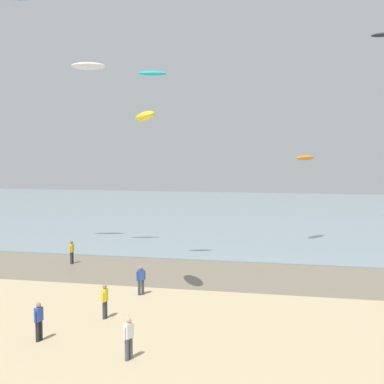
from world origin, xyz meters
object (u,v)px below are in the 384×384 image
(person_mid_beach, at_px, (72,252))
(kite_aloft_5, at_px, (88,66))
(person_far_down_beach, at_px, (39,320))
(person_by_waterline, at_px, (105,300))
(person_right_flank, at_px, (129,337))
(kite_aloft_4, at_px, (145,116))
(kite_aloft_2, at_px, (384,35))
(kite_aloft_1, at_px, (152,73))
(kite_aloft_6, at_px, (305,158))
(person_nearest_camera, at_px, (141,279))

(person_mid_beach, xyz_separation_m, kite_aloft_5, (-0.44, 4.54, 14.38))
(person_mid_beach, bearing_deg, person_far_down_beach, -69.50)
(person_by_waterline, bearing_deg, person_right_flank, -58.16)
(person_right_flank, relative_size, kite_aloft_4, 0.57)
(person_by_waterline, bearing_deg, kite_aloft_2, 63.46)
(person_far_down_beach, xyz_separation_m, kite_aloft_1, (0.82, 14.67, 12.85))
(kite_aloft_2, relative_size, kite_aloft_6, 1.02)
(person_by_waterline, xyz_separation_m, kite_aloft_1, (-0.84, 11.22, 12.85))
(person_nearest_camera, distance_m, kite_aloft_1, 14.60)
(kite_aloft_1, distance_m, kite_aloft_6, 17.28)
(person_by_waterline, relative_size, person_right_flank, 1.00)
(kite_aloft_1, height_order, kite_aloft_6, kite_aloft_1)
(person_nearest_camera, xyz_separation_m, kite_aloft_1, (-1.28, 6.82, 12.85))
(kite_aloft_5, bearing_deg, person_nearest_camera, 108.76)
(kite_aloft_1, distance_m, kite_aloft_4, 8.99)
(kite_aloft_1, height_order, kite_aloft_2, kite_aloft_2)
(person_mid_beach, bearing_deg, kite_aloft_5, 95.54)
(person_mid_beach, relative_size, person_right_flank, 1.00)
(person_far_down_beach, xyz_separation_m, kite_aloft_4, (2.78, 6.68, 9.25))
(person_mid_beach, height_order, person_right_flank, same)
(person_nearest_camera, xyz_separation_m, kite_aloft_6, (9.33, 19.10, 6.92))
(kite_aloft_5, bearing_deg, person_right_flank, 100.76)
(kite_aloft_6, bearing_deg, person_mid_beach, 155.74)
(kite_aloft_6, bearing_deg, kite_aloft_1, 169.30)
(kite_aloft_2, bearing_deg, person_mid_beach, 59.75)
(kite_aloft_6, bearing_deg, person_nearest_camera, -175.89)
(person_nearest_camera, bearing_deg, person_far_down_beach, -104.98)
(kite_aloft_2, xyz_separation_m, kite_aloft_6, (-8.35, -12.79, -13.38))
(person_right_flank, xyz_separation_m, kite_aloft_2, (15.29, 40.86, 20.30))
(person_right_flank, xyz_separation_m, kite_aloft_5, (-10.47, 20.46, 14.38))
(person_far_down_beach, bearing_deg, kite_aloft_6, 67.01)
(person_nearest_camera, height_order, kite_aloft_6, kite_aloft_6)
(person_far_down_beach, height_order, kite_aloft_1, kite_aloft_1)
(person_mid_beach, relative_size, person_by_waterline, 1.00)
(person_right_flank, height_order, person_far_down_beach, same)
(person_mid_beach, bearing_deg, person_by_waterline, -57.64)
(kite_aloft_5, bearing_deg, person_by_waterline, 99.31)
(person_far_down_beach, xyz_separation_m, kite_aloft_6, (11.43, 26.95, 6.92))
(person_right_flank, distance_m, kite_aloft_1, 20.69)
(person_right_flank, xyz_separation_m, kite_aloft_1, (-3.68, 15.79, 12.85))
(kite_aloft_4, distance_m, kite_aloft_5, 16.23)
(person_far_down_beach, bearing_deg, person_by_waterline, 64.39)
(kite_aloft_4, relative_size, kite_aloft_6, 1.08)
(kite_aloft_4, relative_size, kite_aloft_5, 1.08)
(person_right_flank, bearing_deg, kite_aloft_2, 69.49)
(person_nearest_camera, xyz_separation_m, person_mid_beach, (-7.64, 6.95, 0.00))
(person_mid_beach, xyz_separation_m, person_by_waterline, (7.19, -11.35, 0.00))
(person_far_down_beach, relative_size, kite_aloft_5, 0.61)
(person_mid_beach, relative_size, kite_aloft_5, 0.61)
(kite_aloft_6, bearing_deg, person_right_flank, -163.74)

